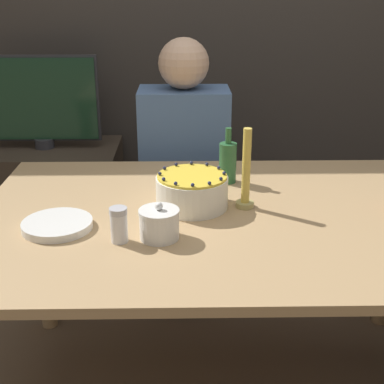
% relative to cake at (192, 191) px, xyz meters
% --- Properties ---
extents(wall_behind, '(8.00, 0.05, 2.60)m').
position_rel_cake_xyz_m(wall_behind, '(0.12, 1.34, 0.48)').
color(wall_behind, '#38332D').
rests_on(wall_behind, ground_plane).
extents(dining_table, '(1.64, 1.07, 0.77)m').
position_rel_cake_xyz_m(dining_table, '(0.12, -0.06, -0.15)').
color(dining_table, tan).
rests_on(dining_table, ground_plane).
extents(cake, '(0.24, 0.24, 0.12)m').
position_rel_cake_xyz_m(cake, '(0.00, 0.00, 0.00)').
color(cake, white).
rests_on(cake, dining_table).
extents(sugar_bowl, '(0.12, 0.12, 0.11)m').
position_rel_cake_xyz_m(sugar_bowl, '(-0.10, -0.23, -0.01)').
color(sugar_bowl, white).
rests_on(sugar_bowl, dining_table).
extents(sugar_shaker, '(0.05, 0.05, 0.11)m').
position_rel_cake_xyz_m(sugar_shaker, '(-0.22, -0.25, -0.00)').
color(sugar_shaker, white).
rests_on(sugar_shaker, dining_table).
extents(plate_stack, '(0.22, 0.22, 0.02)m').
position_rel_cake_xyz_m(plate_stack, '(-0.42, -0.16, -0.04)').
color(plate_stack, white).
rests_on(plate_stack, dining_table).
extents(candle, '(0.06, 0.06, 0.27)m').
position_rel_cake_xyz_m(candle, '(0.18, -0.01, 0.05)').
color(candle, tan).
rests_on(candle, dining_table).
extents(bottle, '(0.06, 0.06, 0.21)m').
position_rel_cake_xyz_m(bottle, '(0.14, 0.23, 0.02)').
color(bottle, '#2D6638').
rests_on(bottle, dining_table).
extents(person_man_blue_shirt, '(0.40, 0.34, 1.25)m').
position_rel_cake_xyz_m(person_man_blue_shirt, '(-0.02, 0.68, -0.27)').
color(person_man_blue_shirt, '#2D2D38').
rests_on(person_man_blue_shirt, ground_plane).
extents(side_cabinet, '(0.76, 0.47, 0.65)m').
position_rel_cake_xyz_m(side_cabinet, '(-0.75, 1.06, -0.50)').
color(side_cabinet, '#382D23').
rests_on(side_cabinet, ground_plane).
extents(tv_monitor, '(0.60, 0.10, 0.48)m').
position_rel_cake_xyz_m(tv_monitor, '(-0.75, 1.06, 0.08)').
color(tv_monitor, '#2D2D33').
rests_on(tv_monitor, side_cabinet).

